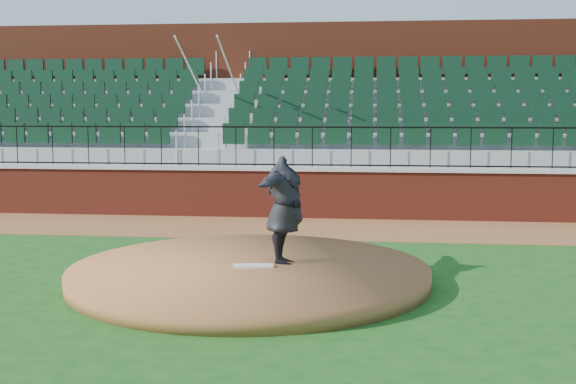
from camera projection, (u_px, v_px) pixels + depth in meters
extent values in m
plane|color=#174714|center=(278.00, 284.00, 11.50)|extent=(90.00, 90.00, 0.00)
cube|color=brown|center=(307.00, 228.00, 16.83)|extent=(34.00, 3.20, 0.01)
cube|color=maroon|center=(312.00, 194.00, 18.34)|extent=(34.00, 0.35, 1.20)
cube|color=#B7B7B7|center=(312.00, 169.00, 18.27)|extent=(34.00, 0.45, 0.10)
cube|color=maroon|center=(326.00, 109.00, 23.55)|extent=(34.00, 0.50, 5.50)
cylinder|color=brown|center=(250.00, 273.00, 11.69)|extent=(5.79, 5.79, 0.25)
cube|color=white|center=(253.00, 266.00, 11.58)|extent=(0.66, 0.25, 0.04)
imported|color=black|center=(285.00, 210.00, 11.79)|extent=(0.85, 2.23, 1.77)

